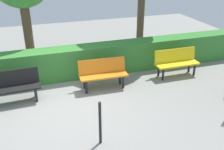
# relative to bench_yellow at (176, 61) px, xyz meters

# --- Properties ---
(ground_plane) EXTENTS (17.68, 17.68, 0.00)m
(ground_plane) POSITION_rel_bench_yellow_xyz_m (3.75, 0.80, -0.48)
(ground_plane) COLOR gray
(bench_yellow) EXTENTS (1.43, 0.47, 0.86)m
(bench_yellow) POSITION_rel_bench_yellow_xyz_m (0.00, 0.00, 0.00)
(bench_yellow) COLOR yellow
(bench_yellow) RESTS_ON ground_plane
(bench_orange) EXTENTS (1.41, 0.51, 0.86)m
(bench_orange) POSITION_rel_bench_yellow_xyz_m (2.48, 0.09, -0.00)
(bench_orange) COLOR orange
(bench_orange) RESTS_ON ground_plane
(bench_black) EXTENTS (1.60, 0.51, 0.86)m
(bench_black) POSITION_rel_bench_yellow_xyz_m (5.07, 0.13, 0.00)
(bench_black) COLOR black
(bench_black) RESTS_ON ground_plane
(hedge_row) EXTENTS (13.68, 0.64, 0.98)m
(hedge_row) POSITION_rel_bench_yellow_xyz_m (2.59, -0.91, 0.01)
(hedge_row) COLOR #387F33
(hedge_row) RESTS_ON ground_plane
(railing_post_mid) EXTENTS (0.06, 0.06, 1.00)m
(railing_post_mid) POSITION_rel_bench_yellow_xyz_m (3.23, 2.46, 0.02)
(railing_post_mid) COLOR black
(railing_post_mid) RESTS_ON ground_plane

